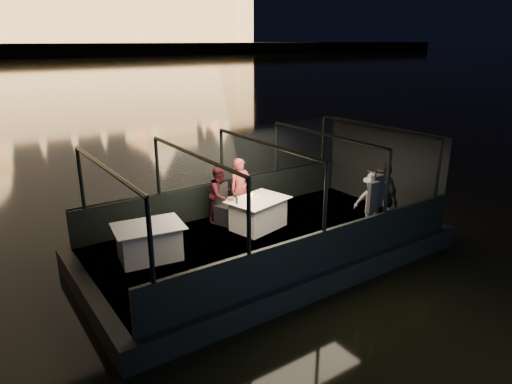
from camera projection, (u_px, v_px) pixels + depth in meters
boat_hull at (265, 257)px, 11.09m from camera, size 8.60×4.40×1.00m
boat_deck at (265, 239)px, 10.94m from camera, size 8.00×4.00×0.04m
gunwale_port at (223, 198)px, 12.35m from camera, size 8.00×0.08×0.90m
gunwale_starboard at (323, 251)px, 9.22m from camera, size 8.00×0.08×0.90m
cabin_glass_port at (222, 156)px, 11.99m from camera, size 8.00×0.02×1.40m
cabin_glass_starboard at (326, 197)px, 8.86m from camera, size 8.00×0.02×1.40m
cabin_roof_glass at (266, 144)px, 10.20m from camera, size 8.00×4.00×0.02m
end_wall_fore at (90, 231)px, 8.42m from camera, size 0.02×4.00×2.30m
end_wall_aft at (382, 167)px, 12.71m from camera, size 0.02×4.00×2.30m
canopy_ribs at (266, 192)px, 10.57m from camera, size 8.00×4.00×2.30m
dining_table_central at (258, 214)px, 11.39m from camera, size 1.66×1.37×0.77m
dining_table_aft at (149, 242)px, 9.78m from camera, size 1.59×1.25×0.77m
chair_port_left at (226, 207)px, 11.66m from camera, size 0.60×0.60×1.00m
chair_port_right at (242, 202)px, 12.04m from camera, size 0.57×0.57×0.97m
coat_stand at (373, 209)px, 10.27m from camera, size 0.57×0.49×1.82m
person_woman_coral at (241, 191)px, 11.97m from camera, size 0.62×0.45×1.61m
person_man_maroon at (220, 194)px, 11.70m from camera, size 0.85×0.76×1.47m
passenger_stripe at (373, 199)px, 11.04m from camera, size 0.86×1.11×1.51m
passenger_dark at (383, 199)px, 11.03m from camera, size 0.71×1.12×1.76m
wine_bottle at (237, 197)px, 10.94m from camera, size 0.07×0.07×0.27m
bread_basket at (231, 199)px, 11.18m from camera, size 0.21×0.21×0.07m
amber_candle at (251, 195)px, 11.43m from camera, size 0.08×0.08×0.09m
plate_near at (258, 197)px, 11.39m from camera, size 0.30×0.30×0.02m
plate_far at (231, 200)px, 11.20m from camera, size 0.31×0.31×0.01m
wine_glass_white at (238, 200)px, 10.91m from camera, size 0.07×0.07×0.19m
wine_glass_red at (249, 191)px, 11.57m from camera, size 0.07×0.07×0.18m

